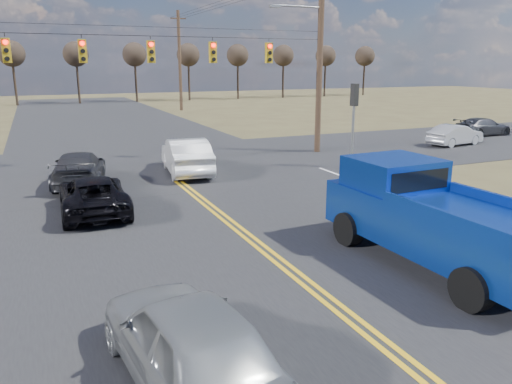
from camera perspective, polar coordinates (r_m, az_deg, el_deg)
name	(u,v)px	position (r m, az deg, el deg)	size (l,w,h in m)	color
ground	(400,359)	(9.08, 16.12, -17.84)	(160.00, 160.00, 0.00)	brown
road_main	(209,206)	(17.26, -5.40, -1.66)	(14.00, 120.00, 0.02)	#28282B
road_cross	(157,165)	(24.78, -11.28, 3.08)	(120.00, 12.00, 0.02)	#28282B
signal_gantry	(163,57)	(24.22, -10.58, 14.92)	(19.60, 4.83, 10.00)	#473323
utility_poles	(156,53)	(23.34, -11.37, 15.31)	(19.60, 58.32, 10.00)	#473323
treeline	(119,48)	(33.14, -15.34, 15.58)	(87.00, 117.80, 7.40)	#33261C
pickup_truck	(431,217)	(12.85, 19.41, -2.75)	(2.70, 6.40, 2.37)	black
silver_suv	(189,341)	(7.84, -7.67, -16.50)	(1.78, 4.43, 1.51)	gray
black_suv	(93,195)	(17.14, -18.10, -0.29)	(2.05, 4.45, 1.24)	black
white_car_queue	(186,156)	(22.44, -7.97, 4.11)	(1.68, 4.82, 1.59)	silver
dgrey_car_queue	(79,168)	(21.35, -19.59, 2.55)	(1.89, 4.65, 1.35)	#2F3034
cross_car_east_near	(455,135)	(32.35, 21.81, 6.07)	(3.81, 1.33, 1.26)	#B1B3B9
cross_car_east_far	(483,127)	(37.57, 24.52, 6.81)	(4.20, 1.71, 1.22)	#3A3A40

